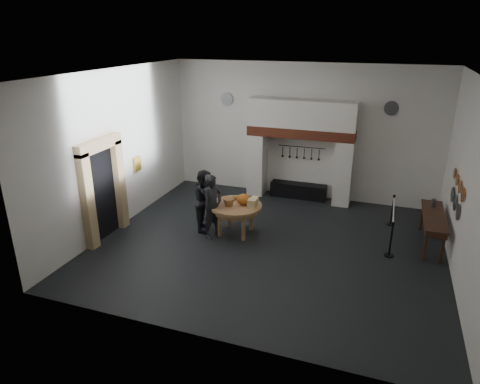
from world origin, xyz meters
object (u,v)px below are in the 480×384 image
(barrier_post_far, at_px, (392,211))
(side_table, at_px, (434,216))
(visitor_far, at_px, (205,200))
(barrier_post_near, at_px, (391,240))
(iron_range, at_px, (298,190))
(work_table, at_px, (236,206))
(visitor_near, at_px, (213,206))

(barrier_post_far, bearing_deg, side_table, -45.71)
(visitor_far, relative_size, barrier_post_near, 1.98)
(visitor_far, bearing_deg, side_table, -101.81)
(iron_range, relative_size, work_table, 1.28)
(work_table, height_order, visitor_near, visitor_near)
(work_table, height_order, barrier_post_near, barrier_post_near)
(barrier_post_far, bearing_deg, work_table, -153.75)
(iron_range, xyz_separation_m, work_table, (-1.09, -3.34, 0.59))
(iron_range, bearing_deg, visitor_far, -121.19)
(side_table, xyz_separation_m, barrier_post_far, (-1.01, 1.04, -0.42))
(visitor_near, height_order, barrier_post_near, visitor_near)
(iron_range, height_order, work_table, work_table)
(visitor_near, xyz_separation_m, side_table, (5.72, 1.41, -0.04))
(visitor_far, xyz_separation_m, barrier_post_far, (5.11, 2.05, -0.44))
(work_table, relative_size, barrier_post_near, 1.65)
(visitor_far, relative_size, side_table, 0.81)
(visitor_far, height_order, barrier_post_near, visitor_far)
(barrier_post_near, bearing_deg, side_table, 43.44)
(iron_range, height_order, side_table, side_table)
(visitor_near, bearing_deg, side_table, -54.42)
(work_table, bearing_deg, side_table, 11.12)
(work_table, bearing_deg, barrier_post_near, 0.82)
(work_table, bearing_deg, visitor_far, 179.60)
(iron_range, xyz_separation_m, barrier_post_far, (3.09, -1.28, 0.20))
(visitor_near, distance_m, barrier_post_far, 5.33)
(visitor_far, bearing_deg, iron_range, -52.40)
(side_table, distance_m, barrier_post_near, 1.46)
(iron_range, bearing_deg, visitor_near, -113.44)
(side_table, bearing_deg, barrier_post_near, -136.56)
(work_table, xyz_separation_m, visitor_near, (-0.53, -0.39, 0.07))
(work_table, relative_size, visitor_far, 0.83)
(iron_range, distance_m, barrier_post_far, 3.35)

